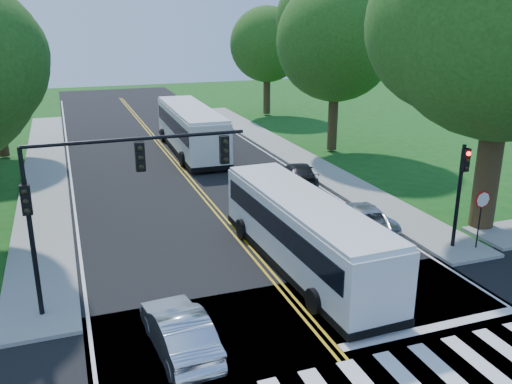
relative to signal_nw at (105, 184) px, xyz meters
name	(u,v)px	position (x,y,z in m)	size (l,w,h in m)	color
ground	(362,383)	(5.86, -6.43, -4.38)	(140.00, 140.00, 0.00)	#134C13
road	(199,191)	(5.86, 11.57, -4.37)	(14.00, 96.00, 0.01)	black
cross_road	(362,382)	(5.86, -6.43, -4.37)	(60.00, 12.00, 0.01)	black
center_line	(184,173)	(5.86, 15.57, -4.36)	(0.36, 70.00, 0.01)	gold
edge_line_w	(72,183)	(-0.94, 15.57, -4.36)	(0.12, 70.00, 0.01)	silver
edge_line_e	(283,163)	(12.66, 15.57, -4.36)	(0.12, 70.00, 0.01)	silver
stop_bar	(432,328)	(9.36, -4.83, -4.36)	(6.60, 0.40, 0.01)	silver
sidewalk_nw	(45,172)	(-2.44, 18.57, -4.30)	(2.60, 40.00, 0.15)	gray
sidewalk_ne	(286,151)	(14.16, 18.57, -4.30)	(2.60, 40.00, 0.15)	gray
tree_ne_big	(510,12)	(16.86, 1.57, 5.24)	(10.80, 10.80, 14.91)	#322514
tree_east_mid	(336,41)	(17.36, 17.57, 3.48)	(8.40, 8.40, 11.93)	#322514
tree_east_far	(267,45)	(18.36, 33.57, 2.48)	(7.20, 7.20, 10.34)	#322514
signal_nw	(105,184)	(0.00, 0.00, 0.00)	(7.15, 0.46, 5.66)	black
signal_ne	(461,183)	(14.06, 0.01, -1.41)	(0.30, 0.46, 4.40)	black
stop_sign	(482,206)	(14.86, -0.45, -2.35)	(0.76, 0.08, 2.53)	black
bus_lead	(303,231)	(7.29, 0.67, -2.86)	(2.96, 11.11, 2.85)	silver
bus_follow	(191,128)	(7.61, 20.87, -2.64)	(3.29, 12.70, 3.27)	silver
hatchback	(179,331)	(1.52, -3.32, -3.69)	(1.44, 4.12, 1.36)	silver
suv	(362,217)	(11.55, 3.32, -3.76)	(2.03, 4.39, 1.22)	#B5B8BD
dark_sedan	(299,174)	(11.69, 10.79, -3.72)	(1.80, 4.43, 1.29)	black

